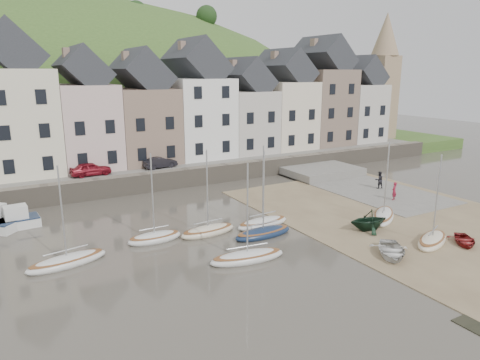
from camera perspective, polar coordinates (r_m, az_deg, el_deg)
ground at (r=30.40m, az=5.68°, el=-7.88°), size 160.00×160.00×0.00m
quay_land at (r=58.28m, az=-12.82°, el=3.20°), size 90.00×30.00×1.50m
quay_street at (r=47.44m, az=-8.74°, el=1.96°), size 70.00×7.00×0.10m
seawall at (r=44.41m, az=-7.07°, el=0.34°), size 70.00×1.20×1.80m
beach at (r=37.52m, az=19.56°, el=-4.31°), size 18.00×26.00×0.06m
slipway at (r=45.54m, az=15.32°, el=-0.81°), size 8.00×18.00×0.12m
hillside at (r=88.65m, az=-20.70°, el=-6.27°), size 134.40×84.00×84.00m
townhouse_terrace at (r=50.48m, az=-8.55°, el=9.32°), size 61.05×8.00×13.93m
church_spire at (r=69.34m, az=18.16°, el=13.10°), size 4.00×4.00×18.00m
sailboat_0 at (r=28.55m, az=-21.59°, el=-9.77°), size 4.99×2.37×6.32m
sailboat_1 at (r=30.67m, az=-11.06°, el=-7.34°), size 3.77×1.53×6.32m
sailboat_2 at (r=31.42m, az=-4.18°, el=-6.58°), size 4.32×1.80×6.32m
sailboat_3 at (r=32.98m, az=2.96°, el=-5.56°), size 4.47×1.79×6.32m
sailboat_4 at (r=27.16m, az=0.96°, el=-9.95°), size 4.98×2.11×6.32m
sailboat_5 at (r=31.01m, az=3.03°, el=-6.86°), size 4.57×1.64×6.32m
sailboat_6 at (r=36.29m, az=18.18°, el=-4.43°), size 4.77×4.13×6.32m
sailboat_7 at (r=32.36m, az=23.74°, el=-7.17°), size 4.42×3.04×6.32m
motorboat_0 at (r=36.41m, az=-27.88°, el=-4.79°), size 4.56×2.08×1.70m
rowboat_white at (r=29.21m, az=19.10°, el=-8.68°), size 4.03×4.16×0.70m
rowboat_green at (r=33.13m, az=16.39°, el=-4.99°), size 3.39×3.07×1.55m
rowboat_red at (r=33.03m, az=27.18°, el=-7.00°), size 3.10×3.16×0.54m
person_red at (r=41.31m, az=19.43°, el=-1.36°), size 0.68×0.56×1.61m
person_dark at (r=44.89m, az=17.66°, el=0.01°), size 0.97×0.85×1.69m
car_left at (r=44.05m, az=-18.86°, el=1.37°), size 3.84×1.69×1.29m
car_right at (r=45.81m, az=-10.33°, el=2.26°), size 3.55×1.53×1.14m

